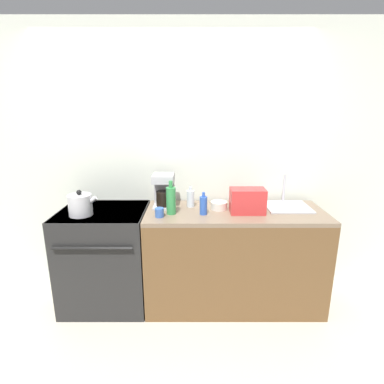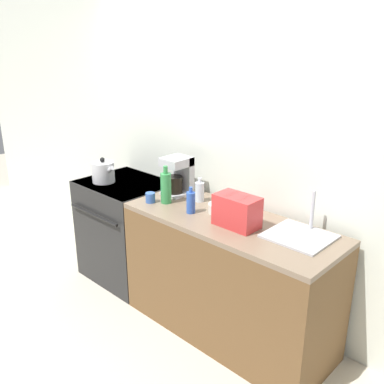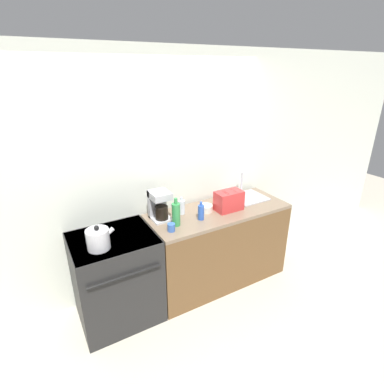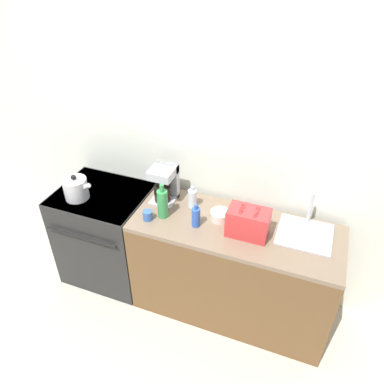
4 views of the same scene
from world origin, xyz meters
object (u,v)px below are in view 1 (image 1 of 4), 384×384
coffee_maker (163,189)px  bowl (218,205)px  bottle_green (170,200)px  stove (105,256)px  bottle_clear (189,198)px  toaster (246,201)px  cup_blue (158,213)px  bottle_blue (202,205)px  kettle (79,205)px

coffee_maker → bowl: 0.53m
bottle_green → bowl: bottle_green is taller
stove → bottle_clear: bottle_clear is taller
toaster → bottle_green: size_ratio=1.02×
coffee_maker → bowl: coffee_maker is taller
bottle_clear → bowl: bearing=-16.3°
stove → bottle_clear: size_ratio=4.83×
cup_blue → bottle_clear: bearing=47.0°
coffee_maker → bottle_blue: coffee_maker is taller
stove → kettle: 0.58m
stove → coffee_maker: size_ratio=3.00×
toaster → bowl: toaster is taller
bottle_blue → bottle_clear: 0.24m
toaster → bottle_green: (-0.67, -0.03, 0.01)m
coffee_maker → bottle_blue: (0.36, -0.23, -0.08)m
bottle_green → cup_blue: 0.15m
coffee_maker → cup_blue: bearing=-92.5°
toaster → coffee_maker: (-0.75, 0.19, 0.05)m
bottle_green → bottle_blue: size_ratio=1.49×
cup_blue → bowl: bearing=21.4°
kettle → coffee_maker: bearing=20.1°
kettle → toaster: size_ratio=0.83×
stove → cup_blue: bearing=-17.2°
bottle_green → bottle_blue: bottle_green is taller
kettle → toaster: bearing=2.6°
stove → bottle_blue: size_ratio=4.68×
toaster → cup_blue: bearing=-171.8°
bottle_blue → cup_blue: bottle_blue is taller
bowl → bottle_blue: bearing=-136.3°
coffee_maker → bottle_clear: size_ratio=1.61×
coffee_maker → cup_blue: (-0.01, -0.30, -0.12)m
kettle → bottle_clear: 0.97m
kettle → bottle_clear: (0.94, 0.24, -0.01)m
bottle_green → cup_blue: (-0.09, -0.08, -0.08)m
cup_blue → toaster: bearing=8.2°
stove → bottle_clear: 0.96m
cup_blue → bottle_green: bearing=40.3°
bottle_green → cup_blue: bottle_green is taller
coffee_maker → toaster: bearing=-14.1°
bottle_green → cup_blue: bearing=-139.7°
stove → cup_blue: size_ratio=11.93×
kettle → coffee_maker: size_ratio=0.81×
kettle → cup_blue: 0.68m
bottle_blue → bowl: bearing=43.7°
bowl → bottle_clear: bearing=163.7°
toaster → coffee_maker: 0.77m
kettle → bottle_clear: kettle is taller
toaster → bottle_clear: bearing=161.1°
toaster → bottle_blue: size_ratio=1.52×
cup_blue → bowl: cup_blue is taller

